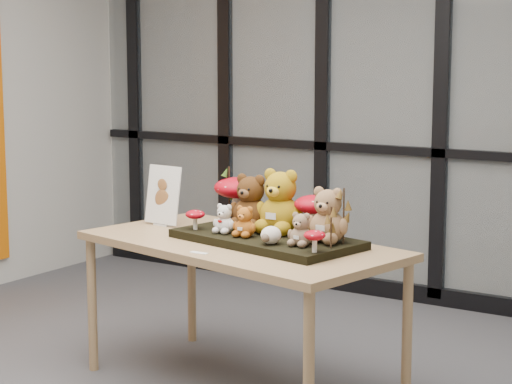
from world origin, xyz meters
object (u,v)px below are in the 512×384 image
Objects in this scene: bear_tan_back at (328,212)px; bear_beige_small at (301,228)px; mushroom_back_right at (314,213)px; mushroom_back_left at (237,198)px; bear_small_yellow at (245,220)px; bear_white_bow at (224,217)px; display_table at (240,254)px; plush_cream_hedgehog at (271,234)px; mushroom_front_left at (195,219)px; diorama_tray at (266,239)px; bear_brown_medium at (251,199)px; mushroom_front_right at (315,240)px; sign_holder at (163,197)px; bear_pooh_yellow at (281,198)px.

bear_beige_small is at bearing -101.39° from bear_tan_back.
mushroom_back_right is at bearing 116.35° from bear_beige_small.
mushroom_back_left is at bearing 170.35° from mushroom_back_right.
mushroom_back_left is at bearing 141.13° from bear_small_yellow.
mushroom_back_right reaches higher than bear_white_bow.
mushroom_back_left is 1.20× the size of mushroom_back_right.
display_table is 0.34m from plush_cream_hedgehog.
display_table is at bearing 7.59° from mushroom_front_left.
bear_white_bow is 0.46m from mushroom_back_right.
mushroom_back_right reaches higher than plush_cream_hedgehog.
bear_beige_small is at bearing -14.19° from diorama_tray.
bear_brown_medium is 1.78× the size of bear_beige_small.
plush_cream_hedgehog is 0.30m from mushroom_back_right.
plush_cream_hedgehog is at bearing -40.94° from diorama_tray.
bear_brown_medium is at bearing 85.05° from bear_white_bow.
mushroom_front_right is at bearing -30.83° from mushroom_back_left.
mushroom_back_left is at bearing 161.75° from bear_beige_small.
display_table is 0.38m from mushroom_back_left.
bear_tan_back reaches higher than plush_cream_hedgehog.
bear_tan_back is at bearing 0.47° from sign_holder.
sign_holder reaches higher than mushroom_front_right.
display_table is 0.21m from bear_small_yellow.
plush_cream_hedgehog is at bearing -31.77° from bear_brown_medium.
mushroom_back_left is (-0.15, 0.10, -0.02)m from bear_brown_medium.
bear_tan_back is (0.34, 0.02, 0.17)m from diorama_tray.
sign_holder is at bearing 173.29° from bear_white_bow.
bear_brown_medium reaches higher than bear_beige_small.
bear_brown_medium is 0.37m from mushroom_back_right.
mushroom_back_left is (-0.24, 0.29, 0.05)m from bear_small_yellow.
bear_beige_small is 0.65× the size of mushroom_back_left.
bear_pooh_yellow is 1.58× the size of mushroom_back_right.
bear_beige_small is 0.15m from plush_cream_hedgehog.
mushroom_front_left is (-0.52, 0.10, 0.01)m from plush_cream_hedgehog.
bear_small_yellow is 0.52× the size of sign_holder.
bear_white_bow is at bearing -159.69° from bear_tan_back.
bear_white_bow is 0.60× the size of mushroom_back_left.
mushroom_front_left is at bearing -146.12° from bear_pooh_yellow.
mushroom_back_right is at bearing 17.13° from mushroom_front_left.
diorama_tray is 3.01× the size of bear_brown_medium.
mushroom_front_left is (-0.23, -0.17, -0.10)m from bear_brown_medium.
bear_small_yellow is at bearing 2.20° from bear_white_bow.
mushroom_front_left is 1.00× the size of mushroom_front_right.
mushroom_back_left reaches higher than bear_small_yellow.
bear_pooh_yellow reaches higher than bear_tan_back.
bear_pooh_yellow is 0.35m from bear_beige_small.
mushroom_back_left is (-0.33, 0.10, -0.04)m from bear_pooh_yellow.
mushroom_back_right is (0.28, 0.20, 0.03)m from bear_small_yellow.
bear_pooh_yellow is at bearing 176.77° from bear_tan_back.
mushroom_back_right is 0.69× the size of sign_holder.
mushroom_back_right reaches higher than bear_beige_small.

